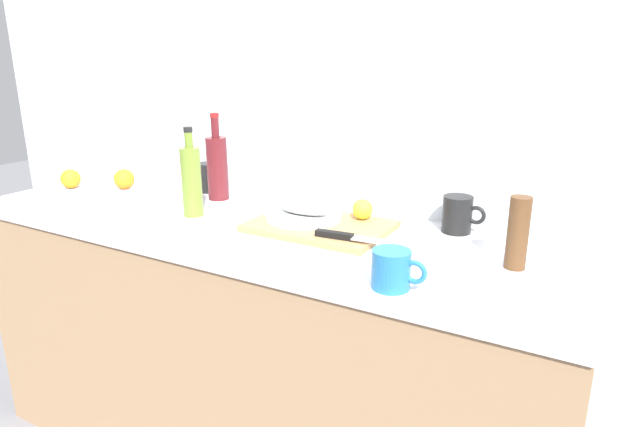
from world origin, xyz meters
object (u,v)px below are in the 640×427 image
at_px(white_plate, 304,216).
at_px(lemon_0, 363,209).
at_px(fish_fillet, 304,208).
at_px(cutting_board, 320,226).
at_px(coffee_mug_2, 206,177).
at_px(coffee_mug_0, 392,269).
at_px(olive_oil_bottle, 191,180).
at_px(coffee_mug_1, 458,214).
at_px(chef_knife, 352,237).
at_px(orange_0, 71,179).
at_px(wine_bottle, 217,166).
at_px(pepper_mill, 518,233).

xyz_separation_m(white_plate, lemon_0, (0.16, 0.08, 0.02)).
distance_m(fish_fillet, lemon_0, 0.18).
relative_size(cutting_board, coffee_mug_2, 3.40).
relative_size(lemon_0, coffee_mug_0, 0.49).
bearing_deg(coffee_mug_0, olive_oil_bottle, 165.02).
relative_size(coffee_mug_1, coffee_mug_2, 1.06).
bearing_deg(chef_knife, coffee_mug_1, 46.72).
bearing_deg(cutting_board, coffee_mug_2, 162.88).
distance_m(cutting_board, coffee_mug_0, 0.45).
bearing_deg(coffee_mug_1, chef_knife, -127.91).
bearing_deg(fish_fillet, orange_0, -177.15).
height_order(wine_bottle, coffee_mug_0, wine_bottle).
xyz_separation_m(cutting_board, white_plate, (-0.07, 0.02, 0.02)).
height_order(white_plate, coffee_mug_1, coffee_mug_1).
bearing_deg(orange_0, coffee_mug_2, 24.08).
xyz_separation_m(olive_oil_bottle, coffee_mug_2, (-0.17, 0.26, -0.06)).
bearing_deg(olive_oil_bottle, lemon_0, 18.49).
relative_size(wine_bottle, coffee_mug_1, 2.44).
bearing_deg(wine_bottle, lemon_0, -2.44).
distance_m(chef_knife, coffee_mug_2, 0.81).
relative_size(olive_oil_bottle, coffee_mug_2, 2.41).
bearing_deg(coffee_mug_0, lemon_0, 123.60).
bearing_deg(white_plate, coffee_mug_0, -35.92).
bearing_deg(lemon_0, cutting_board, -133.46).
distance_m(fish_fillet, orange_0, 1.04).
xyz_separation_m(cutting_board, chef_knife, (0.15, -0.09, 0.02)).
bearing_deg(olive_oil_bottle, coffee_mug_2, 123.24).
height_order(chef_knife, coffee_mug_2, coffee_mug_2).
bearing_deg(coffee_mug_0, wine_bottle, 154.07).
distance_m(wine_bottle, pepper_mill, 1.07).
relative_size(chef_knife, orange_0, 3.91).
relative_size(fish_fillet, pepper_mill, 0.97).
relative_size(wine_bottle, orange_0, 4.16).
distance_m(cutting_board, white_plate, 0.07).
xyz_separation_m(wine_bottle, orange_0, (-0.61, -0.16, -0.08)).
distance_m(white_plate, pepper_mill, 0.64).
bearing_deg(fish_fillet, pepper_mill, -3.57).
bearing_deg(lemon_0, coffee_mug_0, -56.40).
height_order(lemon_0, pepper_mill, pepper_mill).
bearing_deg(chef_knife, pepper_mill, 4.03).
distance_m(white_plate, lemon_0, 0.18).
distance_m(cutting_board, olive_oil_bottle, 0.45).
xyz_separation_m(cutting_board, orange_0, (-1.10, -0.04, 0.03)).
xyz_separation_m(white_plate, chef_knife, (0.22, -0.11, 0.00)).
bearing_deg(fish_fillet, cutting_board, -13.13).
xyz_separation_m(white_plate, wine_bottle, (-0.43, 0.11, 0.09)).
bearing_deg(lemon_0, white_plate, -152.56).
xyz_separation_m(chef_knife, wine_bottle, (-0.65, 0.22, 0.09)).
bearing_deg(white_plate, lemon_0, 27.44).
height_order(coffee_mug_2, pepper_mill, pepper_mill).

